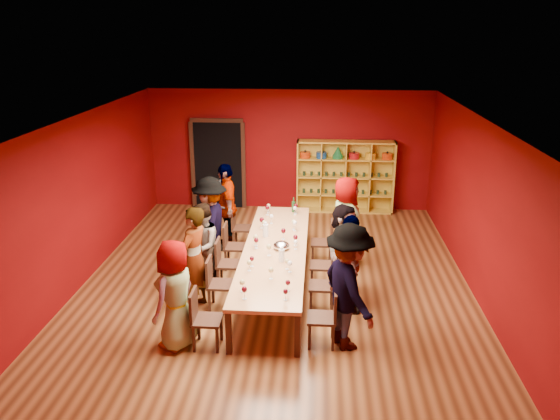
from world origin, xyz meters
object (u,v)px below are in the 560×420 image
object	(u,v)px
chair_person_right_0	(327,314)
person_right_2	(343,247)
chair_person_left_3	(231,244)
person_right_3	(346,222)
chair_person_left_0	(202,316)
person_right_0	(349,287)
chair_person_right_2	(326,262)
chair_person_left_1	(216,281)
person_left_0	(175,295)
spittoon_bowl	(281,246)
chair_person_right_3	(326,240)
chair_person_left_2	(224,261)
tasting_table	(275,250)
person_left_1	(194,259)
wine_bottle	(294,206)
shelving_unit	(345,173)
person_left_3	(210,223)
person_right_1	(349,264)
chair_person_right_1	(327,283)
chair_person_left_4	(239,225)
person_left_2	(202,246)

from	to	relation	value
chair_person_right_0	person_right_2	size ratio (longest dim) A/B	0.56
chair_person_left_3	person_right_3	bearing A→B (deg)	8.51
chair_person_left_0	person_right_3	size ratio (longest dim) A/B	0.50
person_right_0	chair_person_right_2	size ratio (longest dim) A/B	2.13
chair_person_left_1	person_left_0	bearing A→B (deg)	-107.85
chair_person_right_0	spittoon_bowl	world-z (taller)	spittoon_bowl
chair_person_right_0	chair_person_right_3	bearing A→B (deg)	90.00
chair_person_left_1	chair_person_left_2	xyz separation A→B (m)	(0.00, 0.80, 0.00)
person_right_2	tasting_table	bearing A→B (deg)	114.83
chair_person_left_0	person_right_3	distance (m)	3.80
chair_person_left_2	chair_person_right_2	xyz separation A→B (m)	(1.82, 0.06, 0.00)
person_left_1	chair_person_right_2	world-z (taller)	person_left_1
chair_person_left_2	person_right_2	distance (m)	2.14
person_right_0	wine_bottle	bearing A→B (deg)	-10.39
shelving_unit	person_right_3	bearing A→B (deg)	-91.99
tasting_table	chair_person_left_1	bearing A→B (deg)	-136.65
chair_person_right_0	person_left_3	bearing A→B (deg)	130.69
chair_person_right_0	person_right_1	bearing A→B (deg)	70.98
chair_person_right_0	person_right_3	bearing A→B (deg)	82.65
chair_person_left_1	person_right_0	size ratio (longest dim) A/B	0.47
person_left_3	chair_person_left_3	bearing A→B (deg)	90.75
person_right_1	person_left_1	bearing A→B (deg)	83.69
person_left_0	person_right_3	distance (m)	4.00
person_left_1	person_right_1	distance (m)	2.52
chair_person_right_1	chair_person_left_3	bearing A→B (deg)	139.83
person_left_0	wine_bottle	xyz separation A→B (m)	(1.51, 3.96, 0.05)
chair_person_right_2	wine_bottle	bearing A→B (deg)	109.17
spittoon_bowl	chair_person_left_4	bearing A→B (deg)	119.52
person_left_3	chair_person_right_3	world-z (taller)	person_left_3
chair_person_left_3	chair_person_right_3	world-z (taller)	same
chair_person_left_0	person_left_3	world-z (taller)	person_left_3
person_left_0	chair_person_right_1	distance (m)	2.52
tasting_table	wine_bottle	size ratio (longest dim) A/B	14.20
chair_person_right_0	person_right_1	world-z (taller)	person_right_1
person_left_0	person_left_2	bearing A→B (deg)	-157.12
chair_person_left_4	person_right_1	xyz separation A→B (m)	(2.18, -2.55, 0.34)
person_left_1	chair_person_left_2	distance (m)	0.96
tasting_table	person_left_1	world-z (taller)	person_left_1
chair_person_right_3	wine_bottle	xyz separation A→B (m)	(-0.68, 0.89, 0.38)
shelving_unit	chair_person_left_3	world-z (taller)	shelving_unit
chair_person_right_0	person_right_0	size ratio (longest dim) A/B	0.47
chair_person_right_0	person_right_1	size ratio (longest dim) A/B	0.53
tasting_table	person_right_2	size ratio (longest dim) A/B	2.83
person_left_3	chair_person_left_4	bearing A→B (deg)	159.82
chair_person_left_2	spittoon_bowl	bearing A→B (deg)	0.02
person_right_3	shelving_unit	bearing A→B (deg)	-0.96
person_left_0	chair_person_right_3	size ratio (longest dim) A/B	1.85
person_left_0	chair_person_right_0	xyz separation A→B (m)	(2.19, 0.18, -0.33)
person_left_3	chair_person_right_0	xyz separation A→B (m)	(2.21, -2.57, -0.41)
chair_person_left_4	wine_bottle	world-z (taller)	wine_bottle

